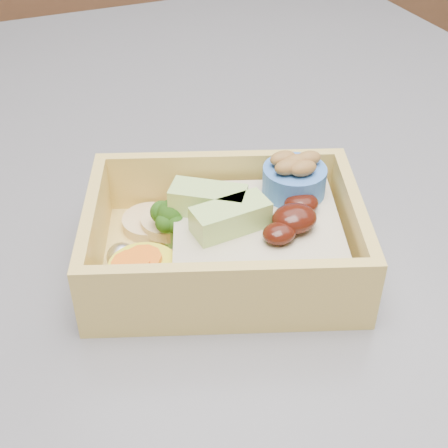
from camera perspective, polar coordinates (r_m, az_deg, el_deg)
name	(u,v)px	position (r m, az deg, el deg)	size (l,w,h in m)	color
bento_box	(232,236)	(0.43, 0.76, -1.11)	(0.22, 0.19, 0.07)	#DAB95A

